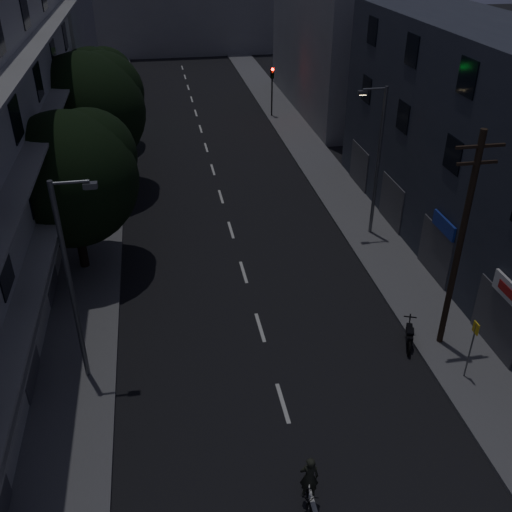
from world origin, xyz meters
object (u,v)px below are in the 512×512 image
object	(u,v)px
motorcycle	(409,336)
cyclist	(308,488)
bus_stop_sign	(473,340)
utility_pole	(460,241)

from	to	relation	value
motorcycle	cyclist	xyz separation A→B (m)	(-5.94, -6.41, 0.20)
bus_stop_sign	motorcycle	xyz separation A→B (m)	(-1.30, 2.27, -1.44)
utility_pole	motorcycle	xyz separation A→B (m)	(-1.32, 0.14, -4.41)
bus_stop_sign	cyclist	world-z (taller)	bus_stop_sign
bus_stop_sign	cyclist	size ratio (longest dim) A/B	1.30
utility_pole	bus_stop_sign	xyz separation A→B (m)	(-0.02, -2.12, -2.98)
bus_stop_sign	motorcycle	size ratio (longest dim) A/B	1.48
utility_pole	cyclist	distance (m)	10.47
utility_pole	bus_stop_sign	size ratio (longest dim) A/B	3.56
motorcycle	bus_stop_sign	bearing A→B (deg)	-39.02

